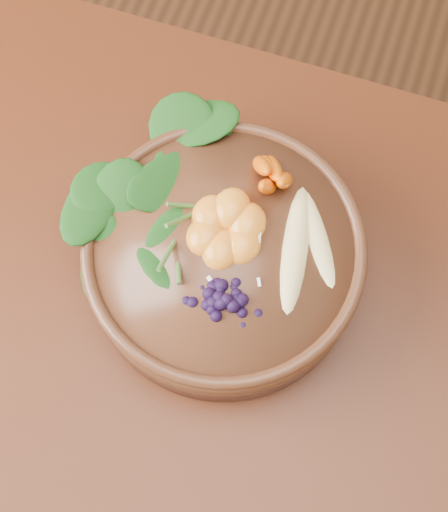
% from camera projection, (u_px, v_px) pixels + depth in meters
% --- Properties ---
extents(ground, '(4.00, 4.00, 0.00)m').
position_uv_depth(ground, '(272.00, 494.00, 1.41)').
color(ground, '#381E0F').
rests_on(ground, ground).
extents(dining_table, '(1.60, 0.90, 0.75)m').
position_uv_depth(dining_table, '(309.00, 470.00, 0.79)').
color(dining_table, '#331C0C').
rests_on(dining_table, ground).
extents(stoneware_bowl, '(0.36, 0.36, 0.08)m').
position_uv_depth(stoneware_bowl, '(224.00, 259.00, 0.74)').
color(stoneware_bowl, '#4F2916').
rests_on(stoneware_bowl, dining_table).
extents(kale_heap, '(0.23, 0.22, 0.04)m').
position_uv_depth(kale_heap, '(180.00, 182.00, 0.71)').
color(kale_heap, '#1A4C16').
rests_on(kale_heap, stoneware_bowl).
extents(carrot_cluster, '(0.07, 0.07, 0.08)m').
position_uv_depth(carrot_cluster, '(277.00, 159.00, 0.69)').
color(carrot_cluster, '#EC6401').
rests_on(carrot_cluster, stoneware_bowl).
extents(banana_halves, '(0.10, 0.16, 0.03)m').
position_uv_depth(banana_halves, '(308.00, 238.00, 0.69)').
color(banana_halves, '#E0CC84').
rests_on(banana_halves, stoneware_bowl).
extents(mandarin_cluster, '(0.11, 0.11, 0.03)m').
position_uv_depth(mandarin_cluster, '(226.00, 223.00, 0.70)').
color(mandarin_cluster, orange).
rests_on(mandarin_cluster, stoneware_bowl).
extents(blueberry_pile, '(0.15, 0.13, 0.04)m').
position_uv_depth(blueberry_pile, '(226.00, 297.00, 0.67)').
color(blueberry_pile, black).
rests_on(blueberry_pile, stoneware_bowl).
extents(coconut_flakes, '(0.11, 0.09, 0.01)m').
position_uv_depth(coconut_flakes, '(226.00, 263.00, 0.69)').
color(coconut_flakes, white).
rests_on(coconut_flakes, stoneware_bowl).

